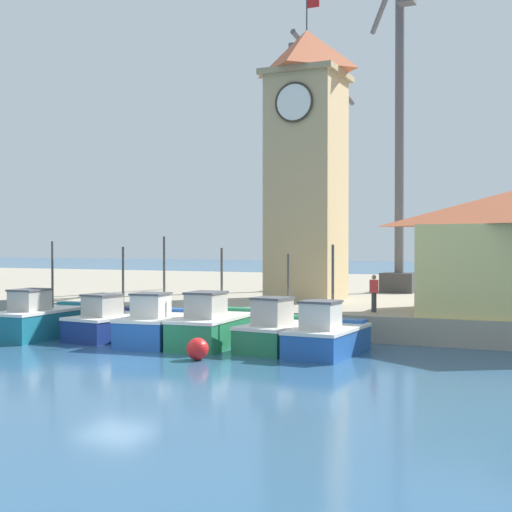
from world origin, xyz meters
TOP-DOWN VIEW (x-y plane):
  - ground_plane at (0.00, 0.00)m, footprint 300.00×300.00m
  - quay_wharf at (0.00, 28.17)m, footprint 120.00×40.00m
  - fishing_boat_far_left at (-6.74, 3.99)m, footprint 2.20×5.15m
  - fishing_boat_left_outer at (-3.68, 4.95)m, footprint 2.56×4.58m
  - fishing_boat_left_inner at (-1.03, 4.29)m, footprint 2.62×4.53m
  - fishing_boat_mid_left at (1.20, 4.93)m, footprint 2.36×5.30m
  - fishing_boat_center at (4.08, 4.92)m, footprint 2.51×4.39m
  - fishing_boat_mid_right at (6.10, 4.48)m, footprint 2.23×4.27m
  - clock_tower at (1.28, 15.22)m, footprint 4.03×4.03m
  - port_crane_near at (-1.99, 22.02)m, footprint 2.27×11.15m
  - port_crane_far at (4.33, 23.24)m, footprint 4.57×7.45m
  - mooring_buoy at (2.36, 1.48)m, footprint 0.78×0.78m
  - dock_worker_near_tower at (6.38, 9.91)m, footprint 0.34×0.22m

SIDE VIEW (x-z plane):
  - ground_plane at x=0.00m, z-range 0.00..0.00m
  - mooring_buoy at x=2.36m, z-range 0.00..0.78m
  - quay_wharf at x=0.00m, z-range 0.00..1.10m
  - fishing_boat_left_outer at x=-3.68m, z-range -1.30..2.64m
  - fishing_boat_mid_right at x=6.10m, z-range -1.34..2.70m
  - fishing_boat_center at x=4.08m, z-range -1.15..2.52m
  - fishing_boat_left_inner at x=-1.03m, z-range -1.45..2.92m
  - fishing_boat_mid_left at x=1.20m, z-range -1.19..2.71m
  - fishing_boat_far_left at x=-6.74m, z-range -1.32..2.85m
  - dock_worker_near_tower at x=6.38m, z-range 1.14..2.76m
  - port_crane_near at x=-1.99m, z-range -0.87..15.66m
  - clock_tower at x=1.28m, z-range 0.62..16.49m
  - port_crane_far at x=4.33m, z-range -1.09..19.66m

